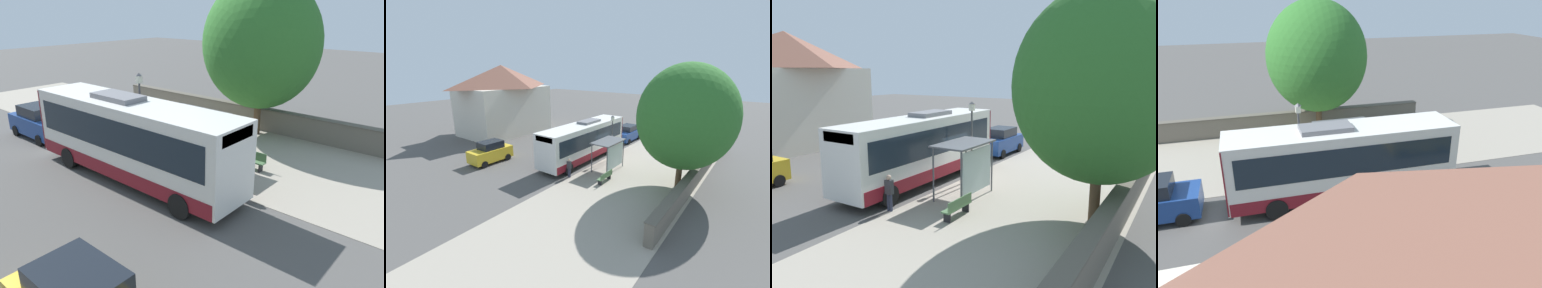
# 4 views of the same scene
# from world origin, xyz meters

# --- Properties ---
(ground_plane) EXTENTS (120.00, 120.00, 0.00)m
(ground_plane) POSITION_xyz_m (0.00, 0.00, 0.00)
(ground_plane) COLOR #514F4C
(ground_plane) RESTS_ON ground
(sidewalk_plaza) EXTENTS (9.00, 44.00, 0.02)m
(sidewalk_plaza) POSITION_xyz_m (-4.50, 0.00, 0.01)
(sidewalk_plaza) COLOR #9E9384
(sidewalk_plaza) RESTS_ON ground
(stone_wall) EXTENTS (0.60, 20.00, 1.42)m
(stone_wall) POSITION_xyz_m (-8.55, 0.00, 0.72)
(stone_wall) COLOR #6B6356
(stone_wall) RESTS_ON ground
(background_building) EXTENTS (7.85, 11.24, 8.99)m
(background_building) POSITION_xyz_m (16.65, -0.91, 4.63)
(background_building) COLOR beige
(background_building) RESTS_ON ground
(bus) EXTENTS (2.59, 10.92, 3.79)m
(bus) POSITION_xyz_m (1.61, 1.36, 1.96)
(bus) COLOR silver
(bus) RESTS_ON ground
(bus_shelter) EXTENTS (1.81, 3.13, 2.64)m
(bus_shelter) POSITION_xyz_m (-1.75, 2.21, 2.20)
(bus_shelter) COLOR #515459
(bus_shelter) RESTS_ON ground
(pedestrian) EXTENTS (0.34, 0.22, 1.63)m
(pedestrian) POSITION_xyz_m (0.06, 5.59, 0.95)
(pedestrian) COLOR #2D3347
(pedestrian) RESTS_ON ground
(bench) EXTENTS (0.40, 1.73, 0.88)m
(bench) POSITION_xyz_m (-2.80, 4.63, 0.48)
(bench) COLOR #4C7247
(bench) RESTS_ON ground
(street_lamp_near) EXTENTS (0.28, 0.28, 4.35)m
(street_lamp_near) POSITION_xyz_m (-0.47, -0.38, 2.58)
(street_lamp_near) COLOR #4C4C51
(street_lamp_near) RESTS_ON ground
(shade_tree) EXTENTS (6.77, 6.77, 9.11)m
(shade_tree) POSITION_xyz_m (-7.64, 2.10, 5.38)
(shade_tree) COLOR brown
(shade_tree) RESTS_ON ground
(parked_car_behind_bus) EXTENTS (2.00, 4.21, 1.91)m
(parked_car_behind_bus) POSITION_xyz_m (1.28, -7.37, 0.93)
(parked_car_behind_bus) COLOR navy
(parked_car_behind_bus) RESTS_ON ground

